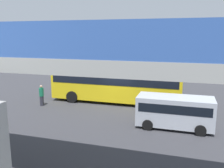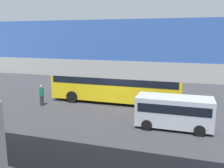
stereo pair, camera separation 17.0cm
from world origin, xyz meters
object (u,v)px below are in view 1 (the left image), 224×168
parked_van (175,110)px  pedestrian (42,96)px  city_bus (116,82)px  traffic_sign (57,74)px

parked_van → pedestrian: (11.10, -1.87, -0.30)m
city_bus → pedestrian: (5.71, 2.94, -1.00)m
parked_van → pedestrian: parked_van is taller
city_bus → parked_van: 7.26m
city_bus → pedestrian: city_bus is taller
city_bus → parked_van: city_bus is taller
parked_van → pedestrian: bearing=-9.6°
city_bus → traffic_sign: (7.26, -2.46, 0.01)m
pedestrian → parked_van: bearing=170.4°
traffic_sign → city_bus: bearing=161.3°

